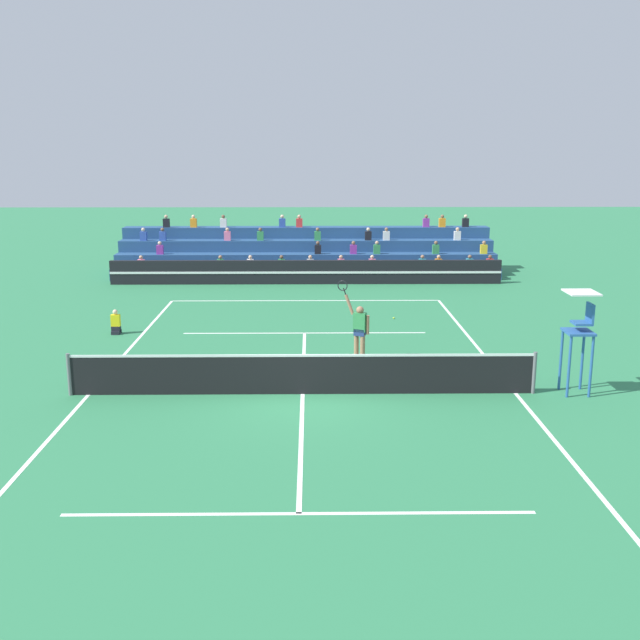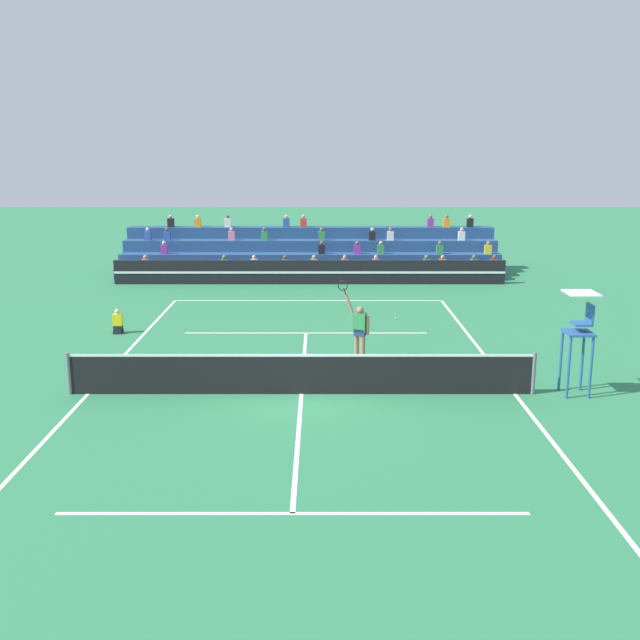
{
  "view_description": "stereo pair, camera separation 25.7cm",
  "coord_description": "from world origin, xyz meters",
  "px_view_note": "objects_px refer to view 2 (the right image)",
  "views": [
    {
      "loc": [
        0.22,
        -18.31,
        6.23
      ],
      "look_at": [
        0.49,
        3.67,
        1.1
      ],
      "focal_mm": 42.0,
      "sensor_mm": 36.0,
      "label": 1
    },
    {
      "loc": [
        0.48,
        -18.31,
        6.23
      ],
      "look_at": [
        0.49,
        3.67,
        1.1
      ],
      "focal_mm": 42.0,
      "sensor_mm": 36.0,
      "label": 2
    }
  ],
  "objects_px": {
    "umpire_chair": "(580,329)",
    "ball_kid_courtside": "(117,324)",
    "tennis_player": "(359,331)",
    "tennis_ball": "(395,318)"
  },
  "relations": [
    {
      "from": "ball_kid_courtside",
      "to": "tennis_player",
      "type": "xyz_separation_m",
      "value": [
        8.02,
        -3.6,
        0.66
      ]
    },
    {
      "from": "tennis_ball",
      "to": "tennis_player",
      "type": "bearing_deg",
      "value": -106.08
    },
    {
      "from": "tennis_player",
      "to": "tennis_ball",
      "type": "height_order",
      "value": "tennis_player"
    },
    {
      "from": "ball_kid_courtside",
      "to": "tennis_player",
      "type": "bearing_deg",
      "value": -24.18
    },
    {
      "from": "umpire_chair",
      "to": "tennis_ball",
      "type": "distance_m",
      "value": 9.48
    },
    {
      "from": "umpire_chair",
      "to": "ball_kid_courtside",
      "type": "distance_m",
      "value": 14.96
    },
    {
      "from": "tennis_player",
      "to": "ball_kid_courtside",
      "type": "bearing_deg",
      "value": 155.82
    },
    {
      "from": "umpire_chair",
      "to": "tennis_player",
      "type": "height_order",
      "value": "umpire_chair"
    },
    {
      "from": "tennis_player",
      "to": "tennis_ball",
      "type": "xyz_separation_m",
      "value": [
        1.65,
        5.73,
        -0.95
      ]
    },
    {
      "from": "umpire_chair",
      "to": "ball_kid_courtside",
      "type": "height_order",
      "value": "umpire_chair"
    }
  ]
}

